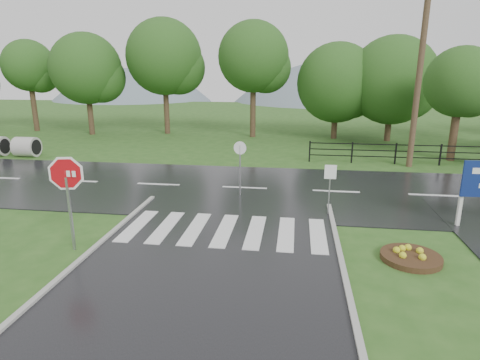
# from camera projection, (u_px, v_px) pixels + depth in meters

# --- Properties ---
(ground) EXTENTS (120.00, 120.00, 0.00)m
(ground) POSITION_uv_depth(u_px,v_px,m) (183.00, 324.00, 8.35)
(ground) COLOR #2B541C
(ground) RESTS_ON ground
(main_road) EXTENTS (90.00, 8.00, 0.04)m
(main_road) POSITION_uv_depth(u_px,v_px,m) (245.00, 189.00, 17.90)
(main_road) COLOR black
(main_road) RESTS_ON ground
(crosswalk) EXTENTS (6.50, 2.80, 0.02)m
(crosswalk) POSITION_uv_depth(u_px,v_px,m) (225.00, 230.00, 13.11)
(crosswalk) COLOR silver
(crosswalk) RESTS_ON ground
(fence_west) EXTENTS (9.58, 0.08, 1.20)m
(fence_west) POSITION_uv_depth(u_px,v_px,m) (396.00, 151.00, 22.39)
(fence_west) COLOR black
(fence_west) RESTS_ON ground
(hills) EXTENTS (102.00, 48.00, 48.00)m
(hills) POSITION_uv_depth(u_px,v_px,m) (301.00, 186.00, 74.05)
(hills) COLOR slate
(hills) RESTS_ON ground
(treeline) EXTENTS (83.20, 5.20, 10.00)m
(treeline) POSITION_uv_depth(u_px,v_px,m) (281.00, 138.00, 31.13)
(treeline) COLOR #204B17
(treeline) RESTS_ON ground
(stop_sign) EXTENTS (1.30, 0.29, 2.98)m
(stop_sign) POSITION_uv_depth(u_px,v_px,m) (67.00, 183.00, 11.27)
(stop_sign) COLOR #939399
(stop_sign) RESTS_ON ground
(flower_bed) EXTENTS (1.64, 1.64, 0.33)m
(flower_bed) POSITION_uv_depth(u_px,v_px,m) (411.00, 256.00, 11.12)
(flower_bed) COLOR #332111
(flower_bed) RESTS_ON ground
(reg_sign_small) EXTENTS (0.42, 0.05, 1.88)m
(reg_sign_small) POSITION_uv_depth(u_px,v_px,m) (330.00, 179.00, 14.27)
(reg_sign_small) COLOR #939399
(reg_sign_small) RESTS_ON ground
(reg_sign_round) EXTENTS (0.54, 0.11, 2.32)m
(reg_sign_round) POSITION_uv_depth(u_px,v_px,m) (240.00, 162.00, 16.49)
(reg_sign_round) COLOR #939399
(reg_sign_round) RESTS_ON ground
(utility_pole_east) EXTENTS (1.64, 0.51, 9.36)m
(utility_pole_east) POSITION_uv_depth(u_px,v_px,m) (419.00, 77.00, 20.76)
(utility_pole_east) COLOR #473523
(utility_pole_east) RESTS_ON ground
(entrance_tree_left) EXTENTS (3.92, 3.92, 6.45)m
(entrance_tree_left) POSITION_uv_depth(u_px,v_px,m) (461.00, 82.00, 22.37)
(entrance_tree_left) COLOR #3D2B1C
(entrance_tree_left) RESTS_ON ground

